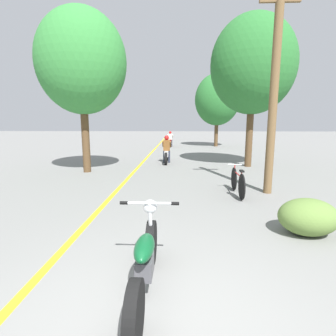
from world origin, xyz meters
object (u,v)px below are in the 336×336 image
at_px(roadside_tree_right_near, 253,65).
at_px(motorcycle_foreground, 145,260).
at_px(roadside_tree_left, 82,62).
at_px(motorcycle_rider_far, 170,141).
at_px(utility_pole, 274,88).
at_px(roadside_tree_right_far, 217,100).
at_px(bicycle_parked, 238,182).
at_px(motorcycle_rider_lead, 167,152).

bearing_deg(roadside_tree_right_near, motorcycle_foreground, -111.13).
distance_m(roadside_tree_left, motorcycle_rider_far, 12.98).
bearing_deg(motorcycle_foreground, utility_pole, 57.39).
distance_m(roadside_tree_right_far, bicycle_parked, 16.28).
relative_size(utility_pole, motorcycle_rider_lead, 2.76).
distance_m(motorcycle_rider_lead, bicycle_parked, 6.59).
bearing_deg(bicycle_parked, motorcycle_rider_lead, 111.29).
xyz_separation_m(utility_pole, roadside_tree_left, (-6.65, 3.13, 1.42)).
height_order(utility_pole, roadside_tree_right_near, roadside_tree_right_near).
bearing_deg(motorcycle_rider_far, roadside_tree_right_far, 6.98).
height_order(motorcycle_foreground, motorcycle_rider_far, motorcycle_rider_far).
bearing_deg(motorcycle_rider_far, bicycle_parked, -80.66).
distance_m(utility_pole, roadside_tree_right_far, 15.61).
bearing_deg(bicycle_parked, motorcycle_rider_far, 99.34).
bearing_deg(roadside_tree_right_near, utility_pole, -97.61).
height_order(motorcycle_rider_far, bicycle_parked, motorcycle_rider_far).
relative_size(motorcycle_rider_lead, bicycle_parked, 1.22).
bearing_deg(bicycle_parked, roadside_tree_left, 149.42).
bearing_deg(roadside_tree_left, motorcycle_foreground, -66.03).
distance_m(roadside_tree_right_far, motorcycle_foreground, 21.05).
distance_m(motorcycle_rider_far, bicycle_parked, 15.51).
height_order(utility_pole, motorcycle_foreground, utility_pole).
bearing_deg(motorcycle_foreground, roadside_tree_left, 113.97).
relative_size(roadside_tree_left, motorcycle_rider_lead, 3.06).
height_order(roadside_tree_right_far, motorcycle_rider_lead, roadside_tree_right_far).
distance_m(utility_pole, motorcycle_rider_far, 15.68).
height_order(motorcycle_rider_lead, bicycle_parked, motorcycle_rider_lead).
relative_size(utility_pole, bicycle_parked, 3.39).
xyz_separation_m(roadside_tree_right_near, motorcycle_foreground, (-3.75, -9.70, -4.24)).
height_order(utility_pole, roadside_tree_left, roadside_tree_left).
height_order(roadside_tree_right_near, motorcycle_foreground, roadside_tree_right_near).
distance_m(motorcycle_rider_lead, motorcycle_rider_far, 9.17).
xyz_separation_m(roadside_tree_left, motorcycle_rider_lead, (3.30, 2.77, -3.95)).
relative_size(utility_pole, motorcycle_rider_far, 3.06).
height_order(motorcycle_foreground, motorcycle_rider_lead, motorcycle_rider_lead).
bearing_deg(utility_pole, roadside_tree_right_near, 82.39).
relative_size(motorcycle_rider_lead, motorcycle_rider_far, 1.11).
bearing_deg(roadside_tree_right_far, motorcycle_foreground, -100.19).
bearing_deg(motorcycle_foreground, bicycle_parked, 65.07).
xyz_separation_m(roadside_tree_right_far, motorcycle_rider_far, (-4.04, -0.49, -3.51)).
distance_m(motorcycle_foreground, bicycle_parked, 5.09).
bearing_deg(utility_pole, bicycle_parked, -166.45).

